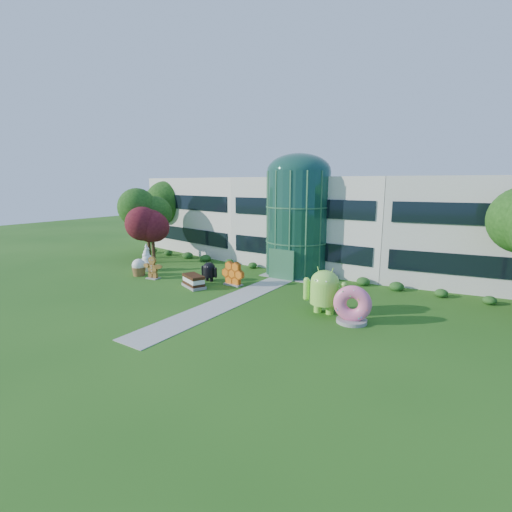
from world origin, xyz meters
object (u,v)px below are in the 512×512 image
Objects in this scene: android_green at (324,288)px; gingerbread at (153,267)px; donut at (353,304)px; android_black at (209,270)px.

android_green reaches higher than gingerbread.
donut is at bearing -22.03° from android_green.
gingerbread is (-4.90, -2.25, 0.05)m from android_black.
android_black is at bearing 164.79° from android_green.
android_black is (-12.02, 2.04, -0.75)m from android_green.
donut is (14.22, -2.69, 0.24)m from android_black.
gingerbread is at bearing 164.06° from donut.
android_green reaches higher than android_black.
android_green reaches higher than donut.
android_green is 1.74× the size of android_black.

